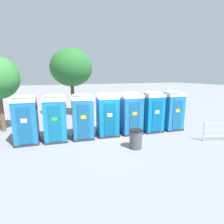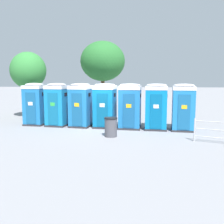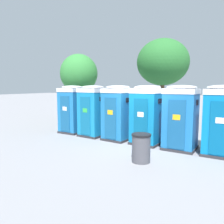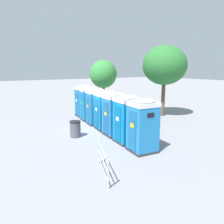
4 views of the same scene
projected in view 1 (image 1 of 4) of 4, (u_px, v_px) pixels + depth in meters
The scene contains 11 objects.
ground_plane at pixel (109, 136), 10.20m from camera, with size 120.00×120.00×0.00m, color gray.
portapotty_0 at pixel (26, 119), 8.97m from camera, with size 1.26×1.30×2.54m.
portapotty_1 at pixel (55, 118), 9.31m from camera, with size 1.34×1.36×2.54m.
portapotty_2 at pixel (83, 116), 9.71m from camera, with size 1.32×1.35×2.54m.
portapotty_3 at pixel (107, 114), 10.17m from camera, with size 1.36×1.36×2.54m.
portapotty_4 at pixel (131, 113), 10.54m from camera, with size 1.34×1.31×2.54m.
portapotty_5 at pixel (152, 111), 10.96m from camera, with size 1.29×1.29×2.54m.
portapotty_6 at pixel (172, 110), 11.37m from camera, with size 1.32×1.31×2.54m.
street_tree_0 at pixel (71, 68), 14.74m from camera, with size 3.52×3.52×5.70m.
trash_can at pixel (136, 139), 8.45m from camera, with size 0.64×0.64×0.94m.
event_barrier at pixel (222, 131), 9.41m from camera, with size 1.94×0.74×1.05m.
Camera 1 is at (-3.61, -8.99, 3.49)m, focal length 28.00 mm.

